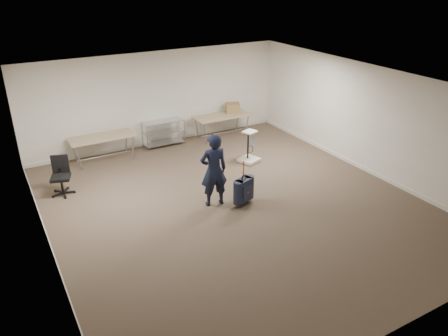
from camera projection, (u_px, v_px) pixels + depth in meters
ground at (234, 204)px, 10.07m from camera, size 9.00×9.00×0.00m
room_shell at (206, 179)px, 11.14m from camera, size 8.00×9.00×9.00m
folding_table_left at (102, 138)px, 12.06m from camera, size 1.80×0.75×0.73m
folding_table_right at (222, 117)px, 13.76m from camera, size 1.80×0.75×0.73m
wire_shelf at (163, 132)px, 13.20m from camera, size 1.22×0.47×0.80m
person at (214, 170)px, 9.73m from camera, size 0.69×0.51×1.72m
suitcase at (244, 190)px, 9.94m from camera, size 0.45×0.34×1.08m
office_chair at (62, 183)px, 10.45m from camera, size 0.57×0.57×0.93m
equipment_cart at (249, 154)px, 12.18m from camera, size 0.63×0.63×0.91m
cardboard_box at (233, 108)px, 13.94m from camera, size 0.51×0.45×0.32m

